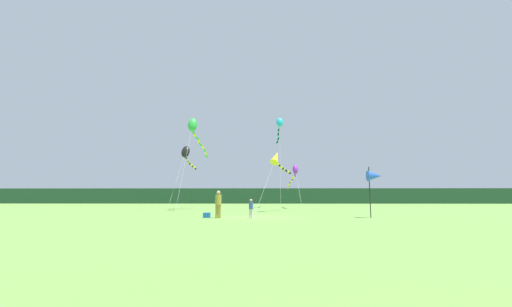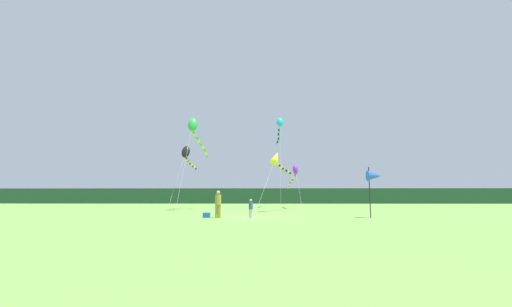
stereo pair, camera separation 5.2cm
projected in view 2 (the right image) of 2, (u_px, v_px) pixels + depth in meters
The scene contains 11 objects.
ground_plane at pixel (254, 217), 21.46m from camera, with size 120.00×120.00×0.00m, color #6B9E42.
distant_treeline at pixel (260, 196), 66.26m from camera, with size 108.00×2.67×3.02m, color #1E4228.
person_adult at pixel (218, 203), 20.72m from camera, with size 0.38×0.38×1.72m.
person_child at pixel (251, 208), 20.48m from camera, with size 0.26×0.26×1.19m.
cooler_box at pixel (207, 215), 20.99m from camera, with size 0.44×0.40×0.32m, color #1959B2.
banner_flag_pole at pixel (374, 176), 21.11m from camera, with size 0.90×0.70×3.26m.
kite_black at pixel (187, 154), 36.58m from camera, with size 1.16×8.51×7.05m.
kite_green at pixel (194, 129), 33.40m from camera, with size 1.03×11.22×9.31m.
kite_purple at pixel (294, 174), 38.18m from camera, with size 0.98×9.86×5.11m.
kite_cyan at pixel (279, 126), 41.35m from camera, with size 0.86×10.16×11.18m.
kite_yellow at pixel (277, 159), 30.00m from camera, with size 3.46×6.95×5.66m.
Camera 2 is at (0.64, -21.82, 1.33)m, focal length 22.98 mm.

